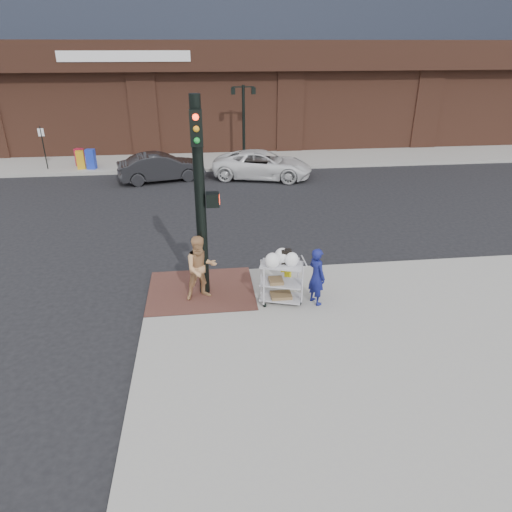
{
  "coord_description": "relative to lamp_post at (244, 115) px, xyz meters",
  "views": [
    {
      "loc": [
        -0.42,
        -9.89,
        6.14
      ],
      "look_at": [
        0.83,
        0.53,
        1.25
      ],
      "focal_mm": 32.0,
      "sensor_mm": 36.0,
      "label": 1
    }
  ],
  "objects": [
    {
      "name": "newsbox_yellow",
      "position": [
        -8.74,
        -1.15,
        -2.0
      ],
      "size": [
        0.45,
        0.42,
        0.94
      ],
      "primitive_type": "cube",
      "rotation": [
        0.0,
        0.0,
        0.17
      ],
      "color": "gold",
      "rests_on": "sidewalk_far"
    },
    {
      "name": "brick_curb_ramp",
      "position": [
        -2.6,
        -15.1,
        -2.46
      ],
      "size": [
        2.8,
        2.4,
        0.01
      ],
      "primitive_type": "cube",
      "color": "#4F2825",
      "rests_on": "sidewalk_near"
    },
    {
      "name": "traffic_signal_pole",
      "position": [
        -2.48,
        -15.23,
        0.21
      ],
      "size": [
        0.61,
        0.51,
        5.0
      ],
      "color": "black",
      "rests_on": "sidewalk_near"
    },
    {
      "name": "parking_sign",
      "position": [
        -10.5,
        -1.0,
        -1.37
      ],
      "size": [
        0.05,
        0.05,
        2.2
      ],
      "primitive_type": "cylinder",
      "color": "black",
      "rests_on": "sidewalk_far"
    },
    {
      "name": "woman_blue",
      "position": [
        0.28,
        -16.09,
        -1.72
      ],
      "size": [
        0.56,
        0.65,
        1.5
      ],
      "primitive_type": "imported",
      "rotation": [
        0.0,
        0.0,
        2.01
      ],
      "color": "navy",
      "rests_on": "sidewalk_near"
    },
    {
      "name": "sidewalk_far",
      "position": [
        10.5,
        16.0,
        -2.54
      ],
      "size": [
        65.0,
        36.0,
        0.15
      ],
      "primitive_type": "cube",
      "color": "gray",
      "rests_on": "ground"
    },
    {
      "name": "ground",
      "position": [
        -2.0,
        -16.0,
        -2.62
      ],
      "size": [
        220.0,
        220.0,
        0.0
      ],
      "primitive_type": "plane",
      "color": "black",
      "rests_on": "ground"
    },
    {
      "name": "minivan_white",
      "position": [
        0.59,
        -3.58,
        -1.94
      ],
      "size": [
        5.29,
        3.44,
        1.35
      ],
      "primitive_type": "imported",
      "rotation": [
        0.0,
        0.0,
        1.31
      ],
      "color": "white",
      "rests_on": "ground"
    },
    {
      "name": "fire_hydrant",
      "position": [
        -0.25,
        -15.08,
        -2.04
      ],
      "size": [
        0.39,
        0.27,
        0.83
      ],
      "color": "yellow",
      "rests_on": "sidewalk_near"
    },
    {
      "name": "pedestrian_tan",
      "position": [
        -2.58,
        -15.48,
        -1.62
      ],
      "size": [
        0.96,
        0.83,
        1.7
      ],
      "primitive_type": "imported",
      "rotation": [
        0.0,
        0.0,
        0.26
      ],
      "color": "tan",
      "rests_on": "sidewalk_near"
    },
    {
      "name": "newsbox_blue",
      "position": [
        -8.18,
        -1.23,
        -1.96
      ],
      "size": [
        0.48,
        0.45,
        1.02
      ],
      "primitive_type": "cube",
      "rotation": [
        0.0,
        0.0,
        -0.14
      ],
      "color": "#1C34B7",
      "rests_on": "sidewalk_far"
    },
    {
      "name": "sedan_dark",
      "position": [
        -4.4,
        -3.48,
        -1.94
      ],
      "size": [
        4.34,
        2.38,
        1.36
      ],
      "primitive_type": "imported",
      "rotation": [
        0.0,
        0.0,
        1.81
      ],
      "color": "black",
      "rests_on": "ground"
    },
    {
      "name": "newsbox_red",
      "position": [
        -8.93,
        -0.46,
        -2.01
      ],
      "size": [
        0.48,
        0.46,
        0.92
      ],
      "primitive_type": "cube",
      "rotation": [
        0.0,
        0.0,
        -0.32
      ],
      "color": "maroon",
      "rests_on": "sidewalk_far"
    },
    {
      "name": "lamp_post",
      "position": [
        0.0,
        0.0,
        0.0
      ],
      "size": [
        1.32,
        0.22,
        4.0
      ],
      "color": "black",
      "rests_on": "sidewalk_far"
    },
    {
      "name": "utility_cart",
      "position": [
        -0.58,
        -15.94,
        -1.82
      ],
      "size": [
        1.16,
        0.86,
        1.43
      ],
      "color": "#AEADB3",
      "rests_on": "sidewalk_near"
    }
  ]
}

